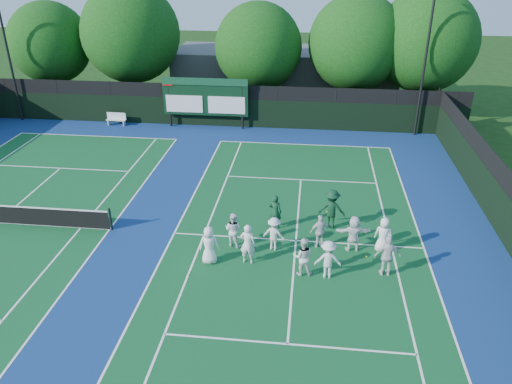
# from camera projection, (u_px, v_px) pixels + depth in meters

# --- Properties ---
(ground) EXTENTS (120.00, 120.00, 0.00)m
(ground) POSITION_uv_depth(u_px,v_px,m) (295.00, 253.00, 21.04)
(ground) COLOR #14340E
(ground) RESTS_ON ground
(court_apron) EXTENTS (34.00, 32.00, 0.01)m
(court_apron) POSITION_uv_depth(u_px,v_px,m) (163.00, 233.00, 22.54)
(court_apron) COLOR navy
(court_apron) RESTS_ON ground
(near_court) EXTENTS (11.05, 23.85, 0.01)m
(near_court) POSITION_uv_depth(u_px,v_px,m) (296.00, 241.00, 21.92)
(near_court) COLOR #104F24
(near_court) RESTS_ON ground
(back_fence) EXTENTS (34.00, 0.08, 3.00)m
(back_fence) POSITION_uv_depth(u_px,v_px,m) (221.00, 108.00, 35.30)
(back_fence) COLOR black
(back_fence) RESTS_ON ground
(scoreboard) EXTENTS (6.00, 0.21, 3.55)m
(scoreboard) POSITION_uv_depth(u_px,v_px,m) (205.00, 97.00, 34.66)
(scoreboard) COLOR black
(scoreboard) RESTS_ON ground
(clubhouse) EXTENTS (18.00, 6.00, 4.00)m
(clubhouse) POSITION_uv_depth(u_px,v_px,m) (285.00, 74.00, 41.73)
(clubhouse) COLOR #525256
(clubhouse) RESTS_ON ground
(light_pole_left) EXTENTS (1.20, 0.30, 10.12)m
(light_pole_left) POSITION_uv_depth(u_px,v_px,m) (4.00, 32.00, 34.37)
(light_pole_left) COLOR black
(light_pole_left) RESTS_ON ground
(light_pole_right) EXTENTS (1.20, 0.30, 10.12)m
(light_pole_right) POSITION_uv_depth(u_px,v_px,m) (428.00, 40.00, 31.46)
(light_pole_right) COLOR black
(light_pole_right) RESTS_ON ground
(bench) EXTENTS (1.44, 0.46, 0.90)m
(bench) POSITION_uv_depth(u_px,v_px,m) (116.00, 118.00, 35.89)
(bench) COLOR silver
(bench) RESTS_ON ground
(tree_a) EXTENTS (6.18, 6.18, 8.06)m
(tree_a) POSITION_uv_depth(u_px,v_px,m) (53.00, 45.00, 38.35)
(tree_a) COLOR black
(tree_a) RESTS_ON ground
(tree_b) EXTENTS (7.32, 7.32, 9.45)m
(tree_b) POSITION_uv_depth(u_px,v_px,m) (133.00, 36.00, 37.33)
(tree_b) COLOR black
(tree_b) RESTS_ON ground
(tree_c) EXTENTS (6.39, 6.39, 8.20)m
(tree_c) POSITION_uv_depth(u_px,v_px,m) (260.00, 49.00, 36.69)
(tree_c) COLOR black
(tree_c) RESTS_ON ground
(tree_d) EXTENTS (6.86, 6.86, 8.84)m
(tree_d) POSITION_uv_depth(u_px,v_px,m) (358.00, 45.00, 35.79)
(tree_d) COLOR black
(tree_d) RESTS_ON ground
(tree_e) EXTENTS (7.19, 7.19, 9.25)m
(tree_e) POSITION_uv_depth(u_px,v_px,m) (428.00, 43.00, 35.20)
(tree_e) COLOR black
(tree_e) RESTS_ON ground
(tennis_ball_0) EXTENTS (0.07, 0.07, 0.07)m
(tennis_ball_0) POSITION_uv_depth(u_px,v_px,m) (188.00, 275.00, 19.60)
(tennis_ball_0) COLOR yellow
(tennis_ball_0) RESTS_ON ground
(tennis_ball_1) EXTENTS (0.07, 0.07, 0.07)m
(tennis_ball_1) POSITION_uv_depth(u_px,v_px,m) (297.00, 222.00, 23.33)
(tennis_ball_1) COLOR yellow
(tennis_ball_1) RESTS_ON ground
(tennis_ball_4) EXTENTS (0.07, 0.07, 0.07)m
(tennis_ball_4) POSITION_uv_depth(u_px,v_px,m) (327.00, 212.00, 24.26)
(tennis_ball_4) COLOR yellow
(tennis_ball_4) RESTS_ON ground
(tennis_ball_5) EXTENTS (0.07, 0.07, 0.07)m
(tennis_ball_5) POSITION_uv_depth(u_px,v_px,m) (366.00, 257.00, 20.74)
(tennis_ball_5) COLOR yellow
(tennis_ball_5) RESTS_ON ground
(player_front_0) EXTENTS (0.84, 0.58, 1.64)m
(player_front_0) POSITION_uv_depth(u_px,v_px,m) (209.00, 245.00, 20.08)
(player_front_0) COLOR white
(player_front_0) RESTS_ON ground
(player_front_1) EXTENTS (0.69, 0.49, 1.77)m
(player_front_1) POSITION_uv_depth(u_px,v_px,m) (248.00, 244.00, 20.05)
(player_front_1) COLOR white
(player_front_1) RESTS_ON ground
(player_front_2) EXTENTS (0.81, 0.64, 1.63)m
(player_front_2) POSITION_uv_depth(u_px,v_px,m) (303.00, 256.00, 19.36)
(player_front_2) COLOR silver
(player_front_2) RESTS_ON ground
(player_front_3) EXTENTS (1.06, 0.65, 1.60)m
(player_front_3) POSITION_uv_depth(u_px,v_px,m) (328.00, 260.00, 19.20)
(player_front_3) COLOR silver
(player_front_3) RESTS_ON ground
(player_front_4) EXTENTS (1.07, 0.54, 1.75)m
(player_front_4) POSITION_uv_depth(u_px,v_px,m) (387.00, 256.00, 19.29)
(player_front_4) COLOR silver
(player_front_4) RESTS_ON ground
(player_back_0) EXTENTS (0.92, 0.82, 1.57)m
(player_back_0) POSITION_uv_depth(u_px,v_px,m) (233.00, 230.00, 21.25)
(player_back_0) COLOR white
(player_back_0) RESTS_ON ground
(player_back_1) EXTENTS (1.08, 0.79, 1.49)m
(player_back_1) POSITION_uv_depth(u_px,v_px,m) (274.00, 234.00, 21.03)
(player_back_1) COLOR silver
(player_back_1) RESTS_ON ground
(player_back_2) EXTENTS (0.97, 0.64, 1.53)m
(player_back_2) POSITION_uv_depth(u_px,v_px,m) (320.00, 231.00, 21.16)
(player_back_2) COLOR silver
(player_back_2) RESTS_ON ground
(player_back_3) EXTENTS (1.54, 0.64, 1.61)m
(player_back_3) POSITION_uv_depth(u_px,v_px,m) (354.00, 233.00, 20.93)
(player_back_3) COLOR white
(player_back_3) RESTS_ON ground
(player_back_4) EXTENTS (0.90, 0.74, 1.59)m
(player_back_4) POSITION_uv_depth(u_px,v_px,m) (383.00, 235.00, 20.84)
(player_back_4) COLOR white
(player_back_4) RESTS_ON ground
(coach_left) EXTENTS (0.67, 0.52, 1.64)m
(coach_left) POSITION_uv_depth(u_px,v_px,m) (275.00, 212.00, 22.61)
(coach_left) COLOR #103D24
(coach_left) RESTS_ON ground
(coach_right) EXTENTS (1.30, 0.83, 1.90)m
(coach_right) POSITION_uv_depth(u_px,v_px,m) (332.00, 209.00, 22.56)
(coach_right) COLOR #0E351D
(coach_right) RESTS_ON ground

